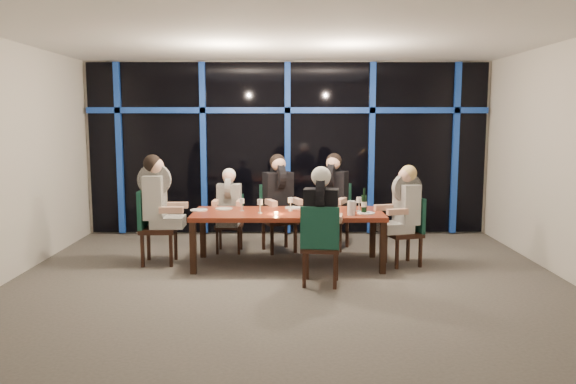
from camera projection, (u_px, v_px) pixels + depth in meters
name	position (u px, v px, depth m)	size (l,w,h in m)	color
room	(288.00, 118.00, 6.74)	(7.04, 7.00, 3.02)	#5C5751
window_wall	(288.00, 146.00, 9.71)	(6.86, 0.43, 2.94)	black
dining_table	(288.00, 217.00, 7.71)	(2.60, 1.00, 0.75)	maroon
chair_far_left	(230.00, 220.00, 8.58)	(0.41, 0.41, 0.87)	black
chair_far_mid	(277.00, 214.00, 8.62)	(0.61, 0.61, 1.01)	black
chair_far_right	(334.00, 212.00, 8.79)	(0.62, 0.62, 1.02)	black
chair_end_left	(152.00, 223.00, 7.81)	(0.50, 0.50, 1.04)	black
chair_end_right	(409.00, 227.00, 7.76)	(0.54, 0.54, 0.95)	black
chair_near_mid	(320.00, 241.00, 6.75)	(0.52, 0.52, 0.99)	black
diner_far_left	(229.00, 198.00, 8.46)	(0.44, 0.55, 0.85)	black
diner_far_mid	(279.00, 189.00, 8.49)	(0.63, 0.69, 0.99)	black
diner_far_right	(333.00, 187.00, 8.66)	(0.63, 0.70, 0.99)	black
diner_end_left	(158.00, 193.00, 7.76)	(0.65, 0.52, 1.02)	black
diner_end_right	(404.00, 200.00, 7.68)	(0.64, 0.55, 0.92)	black
diner_near_mid	(321.00, 208.00, 6.78)	(0.53, 0.65, 0.97)	black
plate_far_left	(224.00, 209.00, 7.91)	(0.24, 0.24, 0.01)	white
plate_far_mid	(293.00, 208.00, 8.00)	(0.24, 0.24, 0.01)	white
plate_far_right	(320.00, 206.00, 8.17)	(0.24, 0.24, 0.01)	white
plate_end_left	(199.00, 210.00, 7.80)	(0.24, 0.24, 0.01)	white
plate_end_right	(366.00, 213.00, 7.55)	(0.24, 0.24, 0.01)	white
plate_near_mid	(324.00, 216.00, 7.36)	(0.24, 0.24, 0.01)	white
wine_bottle	(364.00, 204.00, 7.56)	(0.08, 0.08, 0.34)	black
water_pitcher	(351.00, 208.00, 7.42)	(0.12, 0.11, 0.19)	silver
tea_light	(276.00, 213.00, 7.51)	(0.05, 0.05, 0.03)	#FFA74C
wine_glass_a	(260.00, 203.00, 7.57)	(0.07, 0.07, 0.19)	silver
wine_glass_b	(290.00, 201.00, 7.77)	(0.07, 0.07, 0.19)	silver
wine_glass_c	(315.00, 201.00, 7.73)	(0.07, 0.07, 0.19)	silver
wine_glass_d	(242.00, 202.00, 7.77)	(0.07, 0.07, 0.17)	silver
wine_glass_e	(359.00, 201.00, 7.74)	(0.08, 0.08, 0.20)	silver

